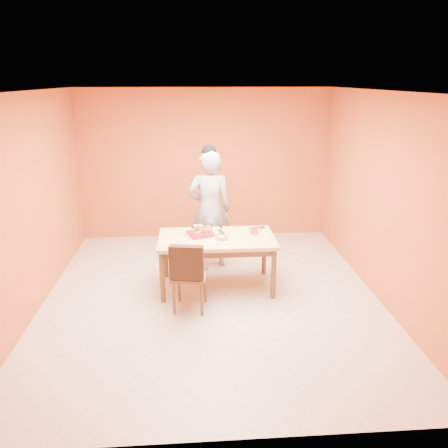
{
  "coord_description": "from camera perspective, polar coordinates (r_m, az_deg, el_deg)",
  "views": [
    {
      "loc": [
        -0.22,
        -5.34,
        2.85
      ],
      "look_at": [
        0.19,
        0.3,
        0.95
      ],
      "focal_mm": 35.0,
      "sensor_mm": 36.0,
      "label": 1
    }
  ],
  "objects": [
    {
      "name": "checker_tin",
      "position": [
        6.41,
        4.89,
        -0.39
      ],
      "size": [
        0.11,
        0.11,
        0.03
      ],
      "primitive_type": "cylinder",
      "rotation": [
        0.0,
        0.0,
        -0.16
      ],
      "color": "#3B1F10",
      "rests_on": "dining_table"
    },
    {
      "name": "dining_chair",
      "position": [
        5.57,
        -4.52,
        -6.55
      ],
      "size": [
        0.5,
        0.57,
        0.95
      ],
      "rotation": [
        0.0,
        0.0,
        -0.15
      ],
      "color": "brown",
      "rests_on": "floor"
    },
    {
      "name": "wall_back",
      "position": [
        7.99,
        -2.52,
        7.72
      ],
      "size": [
        4.5,
        0.0,
        4.5
      ],
      "primitive_type": "plane",
      "rotation": [
        1.57,
        0.0,
        0.0
      ],
      "color": "#D05030",
      "rests_on": "floor"
    },
    {
      "name": "person",
      "position": [
        6.72,
        -1.88,
        1.87
      ],
      "size": [
        0.69,
        0.46,
        1.84
      ],
      "primitive_type": "imported",
      "rotation": [
        0.0,
        0.0,
        3.18
      ],
      "color": "#949497",
      "rests_on": "floor"
    },
    {
      "name": "dining_table",
      "position": [
        6.06,
        -0.97,
        -2.56
      ],
      "size": [
        1.6,
        0.9,
        0.76
      ],
      "color": "#E7C979",
      "rests_on": "floor"
    },
    {
      "name": "magenta_glass",
      "position": [
        6.15,
        4.09,
        -0.8
      ],
      "size": [
        0.09,
        0.09,
        0.11
      ],
      "primitive_type": "cylinder",
      "rotation": [
        0.0,
        0.0,
        0.14
      ],
      "color": "#D7205A",
      "rests_on": "dining_table"
    },
    {
      "name": "pastry_platter",
      "position": [
        6.14,
        -3.04,
        -1.27
      ],
      "size": [
        0.44,
        0.44,
        0.02
      ],
      "primitive_type": "cube",
      "rotation": [
        0.0,
        0.0,
        0.29
      ],
      "color": "maroon",
      "rests_on": "dining_table"
    },
    {
      "name": "wall_right",
      "position": [
        6.07,
        20.02,
        3.13
      ],
      "size": [
        0.0,
        5.0,
        5.0
      ],
      "primitive_type": "plane",
      "rotation": [
        1.57,
        0.0,
        -1.57
      ],
      "color": "#D05030",
      "rests_on": "floor"
    },
    {
      "name": "pastry_pile",
      "position": [
        6.11,
        -3.05,
        -0.73
      ],
      "size": [
        0.32,
        0.32,
        0.1
      ],
      "primitive_type": null,
      "color": "tan",
      "rests_on": "pastry_platter"
    },
    {
      "name": "ceiling",
      "position": [
        5.35,
        -1.88,
        16.95
      ],
      "size": [
        5.0,
        5.0,
        0.0
      ],
      "primitive_type": "plane",
      "rotation": [
        3.14,
        0.0,
        0.0
      ],
      "color": "white",
      "rests_on": "wall_back"
    },
    {
      "name": "floor",
      "position": [
        6.06,
        -1.61,
        -9.5
      ],
      "size": [
        5.0,
        5.0,
        0.0
      ],
      "primitive_type": "plane",
      "color": "beige",
      "rests_on": "ground"
    },
    {
      "name": "egg_ornament",
      "position": [
        6.15,
        3.72,
        -0.74
      ],
      "size": [
        0.11,
        0.09,
        0.12
      ],
      "primitive_type": "ellipsoid",
      "rotation": [
        0.0,
        0.0,
        -0.12
      ],
      "color": "olive",
      "rests_on": "dining_table"
    },
    {
      "name": "cake_server",
      "position": [
        6.05,
        -0.35,
        -1.01
      ],
      "size": [
        0.12,
        0.27,
        0.01
      ],
      "primitive_type": "cube",
      "rotation": [
        0.0,
        0.0,
        0.27
      ],
      "color": "silver",
      "rests_on": "sponge_cake"
    },
    {
      "name": "white_cake_plate",
      "position": [
        5.9,
        -0.33,
        -2.11
      ],
      "size": [
        0.41,
        0.41,
        0.01
      ],
      "primitive_type": "cylinder",
      "rotation": [
        0.0,
        0.0,
        -0.4
      ],
      "color": "white",
      "rests_on": "dining_table"
    },
    {
      "name": "wall_left",
      "position": [
        5.91,
        -24.11,
        2.21
      ],
      "size": [
        0.0,
        5.0,
        5.0
      ],
      "primitive_type": "plane",
      "rotation": [
        1.57,
        0.0,
        1.57
      ],
      "color": "#D05030",
      "rests_on": "floor"
    },
    {
      "name": "sponge_cake",
      "position": [
        5.89,
        -0.33,
        -1.86
      ],
      "size": [
        0.21,
        0.21,
        0.04
      ],
      "primitive_type": "cylinder",
      "rotation": [
        0.0,
        0.0,
        0.12
      ],
      "color": "orange",
      "rests_on": "white_cake_plate"
    },
    {
      "name": "red_dinner_plate",
      "position": [
        6.34,
        -2.78,
        -0.62
      ],
      "size": [
        0.29,
        0.29,
        0.02
      ],
      "primitive_type": "cylinder",
      "rotation": [
        0.0,
        0.0,
        0.09
      ],
      "color": "maroon",
      "rests_on": "dining_table"
    }
  ]
}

